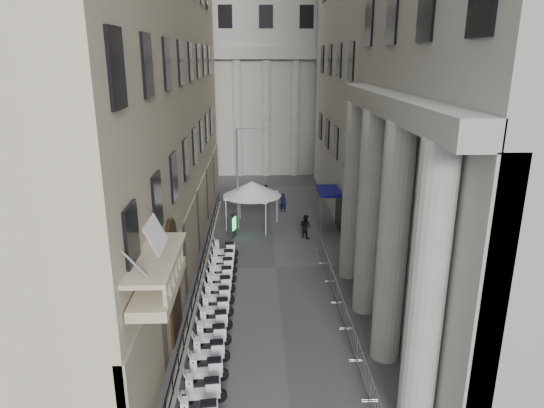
% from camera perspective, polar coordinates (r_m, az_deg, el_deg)
% --- Properties ---
extents(far_building, '(22.00, 10.00, 30.00)m').
position_cam_1_polar(far_building, '(55.88, -0.84, 19.79)').
color(far_building, beige).
rests_on(far_building, ground).
extents(iron_fence, '(0.30, 28.00, 1.40)m').
position_cam_1_polar(iron_fence, '(28.76, -8.11, -8.52)').
color(iron_fence, black).
rests_on(iron_fence, ground).
extents(blue_awning, '(1.60, 3.00, 3.00)m').
position_cam_1_polar(blue_awning, '(36.37, 6.56, -2.88)').
color(blue_awning, navy).
rests_on(blue_awning, ground).
extents(scooter_2, '(1.45, 0.69, 1.50)m').
position_cam_1_polar(scooter_2, '(19.58, -7.97, -22.17)').
color(scooter_2, white).
rests_on(scooter_2, ground).
extents(scooter_3, '(1.45, 0.69, 1.50)m').
position_cam_1_polar(scooter_3, '(20.55, -7.61, -20.01)').
color(scooter_3, white).
rests_on(scooter_3, ground).
extents(scooter_4, '(1.45, 0.69, 1.50)m').
position_cam_1_polar(scooter_4, '(21.54, -7.30, -18.04)').
color(scooter_4, white).
rests_on(scooter_4, ground).
extents(scooter_5, '(1.45, 0.69, 1.50)m').
position_cam_1_polar(scooter_5, '(22.55, -7.02, -16.25)').
color(scooter_5, white).
rests_on(scooter_5, ground).
extents(scooter_6, '(1.45, 0.69, 1.50)m').
position_cam_1_polar(scooter_6, '(23.58, -6.76, -14.61)').
color(scooter_6, white).
rests_on(scooter_6, ground).
extents(scooter_7, '(1.45, 0.69, 1.50)m').
position_cam_1_polar(scooter_7, '(24.64, -6.54, -13.11)').
color(scooter_7, white).
rests_on(scooter_7, ground).
extents(scooter_8, '(1.45, 0.69, 1.50)m').
position_cam_1_polar(scooter_8, '(25.70, -6.33, -11.73)').
color(scooter_8, white).
rests_on(scooter_8, ground).
extents(scooter_9, '(1.45, 0.69, 1.50)m').
position_cam_1_polar(scooter_9, '(26.79, -6.14, -10.47)').
color(scooter_9, white).
rests_on(scooter_9, ground).
extents(scooter_10, '(1.45, 0.69, 1.50)m').
position_cam_1_polar(scooter_10, '(27.88, -5.97, -9.30)').
color(scooter_10, white).
rests_on(scooter_10, ground).
extents(scooter_11, '(1.45, 0.69, 1.50)m').
position_cam_1_polar(scooter_11, '(28.98, -5.81, -8.22)').
color(scooter_11, white).
rests_on(scooter_11, ground).
extents(scooter_12, '(1.45, 0.69, 1.50)m').
position_cam_1_polar(scooter_12, '(30.10, -5.66, -7.22)').
color(scooter_12, white).
rests_on(scooter_12, ground).
extents(scooter_13, '(1.45, 0.69, 1.50)m').
position_cam_1_polar(scooter_13, '(31.22, -5.53, -6.30)').
color(scooter_13, white).
rests_on(scooter_13, ground).
extents(barrier_1, '(0.60, 2.40, 1.10)m').
position_cam_1_polar(barrier_1, '(20.79, 10.62, -19.66)').
color(barrier_1, '#A6A8AD').
rests_on(barrier_1, ground).
extents(barrier_2, '(0.60, 2.40, 1.10)m').
position_cam_1_polar(barrier_2, '(22.80, 9.24, -15.95)').
color(barrier_2, '#A6A8AD').
rests_on(barrier_2, ground).
extents(barrier_3, '(0.60, 2.40, 1.10)m').
position_cam_1_polar(barrier_3, '(24.89, 8.13, -12.84)').
color(barrier_3, '#A6A8AD').
rests_on(barrier_3, ground).
extents(barrier_4, '(0.60, 2.40, 1.10)m').
position_cam_1_polar(barrier_4, '(27.05, 7.22, -10.22)').
color(barrier_4, '#A6A8AD').
rests_on(barrier_4, ground).
extents(barrier_5, '(0.60, 2.40, 1.10)m').
position_cam_1_polar(barrier_5, '(29.27, 6.45, -7.98)').
color(barrier_5, '#A6A8AD').
rests_on(barrier_5, ground).
extents(barrier_6, '(0.60, 2.40, 1.10)m').
position_cam_1_polar(barrier_6, '(31.53, 5.80, -6.07)').
color(barrier_6, '#A6A8AD').
rests_on(barrier_6, ground).
extents(security_tent, '(4.31, 4.31, 3.50)m').
position_cam_1_polar(security_tent, '(36.27, -2.99, 1.99)').
color(security_tent, white).
rests_on(security_tent, ground).
extents(street_lamp, '(2.40, 0.81, 7.51)m').
position_cam_1_polar(street_lamp, '(35.07, -3.67, 4.01)').
color(street_lamp, '#95989E').
rests_on(street_lamp, ground).
extents(info_kiosk, '(0.50, 0.83, 1.70)m').
position_cam_1_polar(info_kiosk, '(34.27, -4.65, -2.57)').
color(info_kiosk, black).
rests_on(info_kiosk, ground).
extents(pedestrian_a, '(0.68, 0.56, 1.61)m').
position_cam_1_polar(pedestrian_a, '(39.72, 1.32, 0.18)').
color(pedestrian_a, black).
rests_on(pedestrian_a, ground).
extents(pedestrian_b, '(1.05, 1.04, 1.71)m').
position_cam_1_polar(pedestrian_b, '(34.15, 3.94, -2.63)').
color(pedestrian_b, black).
rests_on(pedestrian_b, ground).
extents(pedestrian_c, '(0.83, 0.60, 1.56)m').
position_cam_1_polar(pedestrian_c, '(42.53, -0.72, 1.29)').
color(pedestrian_c, black).
rests_on(pedestrian_c, ground).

